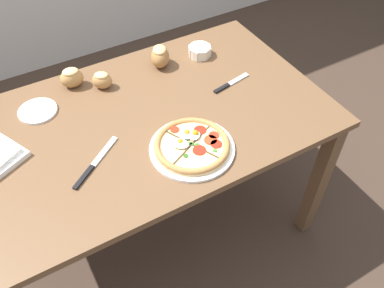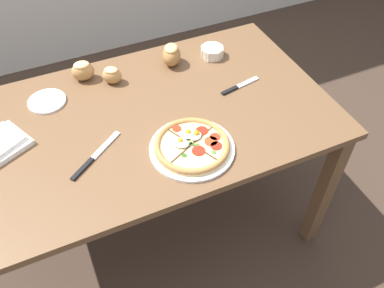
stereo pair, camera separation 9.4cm
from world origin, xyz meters
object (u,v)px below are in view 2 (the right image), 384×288
at_px(ramekin_bowl, 212,52).
at_px(knife_main, 96,156).
at_px(side_saucer, 47,101).
at_px(pizza, 192,146).
at_px(bread_piece_mid, 112,75).
at_px(knife_spare, 240,86).
at_px(bread_piece_near, 83,71).
at_px(bread_piece_far, 171,55).
at_px(dining_table, 145,135).

xyz_separation_m(ramekin_bowl, knife_main, (-0.64, -0.38, -0.02)).
xyz_separation_m(ramekin_bowl, side_saucer, (-0.75, -0.01, -0.02)).
bearing_deg(pizza, bread_piece_mid, 106.74).
height_order(knife_spare, side_saucer, same).
relative_size(ramekin_bowl, bread_piece_near, 1.04).
distance_m(bread_piece_far, knife_main, 0.60).
relative_size(knife_main, knife_spare, 1.14).
bearing_deg(bread_piece_near, knife_spare, -28.70).
xyz_separation_m(knife_spare, side_saucer, (-0.75, 0.23, 0.00)).
relative_size(bread_piece_far, knife_main, 0.60).
height_order(bread_piece_near, bread_piece_far, bread_piece_far).
height_order(dining_table, bread_piece_near, bread_piece_near).
bearing_deg(bread_piece_far, pizza, -104.33).
height_order(pizza, ramekin_bowl, pizza).
distance_m(dining_table, knife_main, 0.27).
distance_m(ramekin_bowl, bread_piece_mid, 0.47).
bearing_deg(bread_piece_near, side_saucer, -153.63).
relative_size(knife_main, side_saucer, 1.45).
distance_m(pizza, side_saucer, 0.64).
distance_m(bread_piece_near, bread_piece_far, 0.38).
height_order(bread_piece_mid, side_saucer, bread_piece_mid).
distance_m(pizza, bread_piece_far, 0.52).
bearing_deg(side_saucer, bread_piece_near, 26.37).
xyz_separation_m(bread_piece_near, bread_piece_far, (0.38, -0.05, 0.01)).
bearing_deg(bread_piece_mid, bread_piece_far, 3.85).
relative_size(ramekin_bowl, bread_piece_far, 0.82).
bearing_deg(side_saucer, knife_spare, -16.98).
bearing_deg(knife_spare, bread_piece_far, 116.03).
bearing_deg(knife_spare, knife_main, -179.26).
bearing_deg(bread_piece_mid, bread_piece_near, 145.69).
height_order(pizza, bread_piece_far, bread_piece_far).
bearing_deg(ramekin_bowl, bread_piece_mid, 179.91).
height_order(ramekin_bowl, bread_piece_mid, bread_piece_mid).
relative_size(bread_piece_near, knife_spare, 0.54).
distance_m(bread_piece_mid, bread_piece_far, 0.28).
distance_m(ramekin_bowl, knife_spare, 0.25).
relative_size(bread_piece_near, knife_main, 0.47).
bearing_deg(bread_piece_far, dining_table, -130.51).
relative_size(ramekin_bowl, side_saucer, 0.71).
xyz_separation_m(bread_piece_far, side_saucer, (-0.56, -0.03, -0.04)).
bearing_deg(knife_spare, ramekin_bowl, 81.21).
xyz_separation_m(bread_piece_near, knife_spare, (0.58, -0.32, -0.04)).
bearing_deg(bread_piece_near, pizza, -65.84).
height_order(dining_table, knife_spare, knife_spare).
relative_size(dining_table, pizza, 4.83).
height_order(ramekin_bowl, bread_piece_far, bread_piece_far).
distance_m(dining_table, pizza, 0.28).
height_order(bread_piece_near, bread_piece_mid, bread_piece_near).
bearing_deg(knife_main, pizza, -55.34).
bearing_deg(knife_main, bread_piece_far, 4.70).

